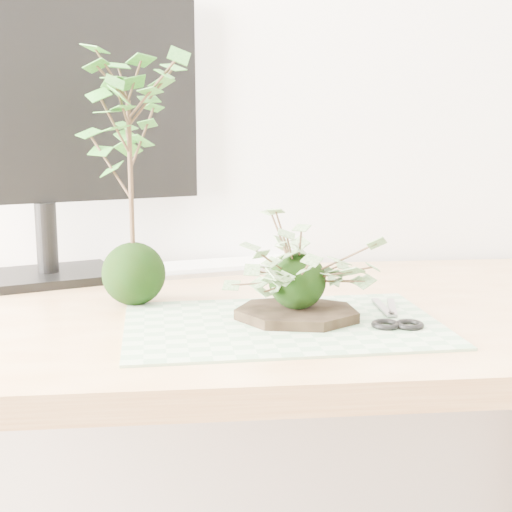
% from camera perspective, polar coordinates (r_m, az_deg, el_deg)
% --- Properties ---
extents(desk, '(1.60, 0.70, 0.74)m').
position_cam_1_polar(desk, '(1.17, -1.84, -8.31)').
color(desk, '#DCB987').
rests_on(desk, ground_plane).
extents(cutting_mat, '(0.47, 0.32, 0.00)m').
position_cam_1_polar(cutting_mat, '(1.04, 2.16, -5.49)').
color(cutting_mat, gray).
rests_on(cutting_mat, desk).
extents(stone_dish, '(0.23, 0.23, 0.01)m').
position_cam_1_polar(stone_dish, '(1.06, 3.29, -4.62)').
color(stone_dish, black).
rests_on(stone_dish, cutting_mat).
extents(ivy_kokedama, '(0.28, 0.28, 0.17)m').
position_cam_1_polar(ivy_kokedama, '(1.04, 3.34, 0.16)').
color(ivy_kokedama, black).
rests_on(ivy_kokedama, stone_dish).
extents(maple_kokedama, '(0.29, 0.29, 0.43)m').
position_cam_1_polar(maple_kokedama, '(1.14, -10.15, 10.87)').
color(maple_kokedama, black).
rests_on(maple_kokedama, desk).
extents(keyboard, '(0.41, 0.21, 0.02)m').
position_cam_1_polar(keyboard, '(1.42, -3.94, -0.92)').
color(keyboard, '#B4B5BF').
rests_on(keyboard, desk).
extents(monitor, '(0.57, 0.25, 0.52)m').
position_cam_1_polar(monitor, '(1.37, -16.82, 10.68)').
color(monitor, black).
rests_on(monitor, desk).
extents(scissors, '(0.08, 0.17, 0.01)m').
position_cam_1_polar(scissors, '(1.06, 11.24, -5.08)').
color(scissors, gray).
rests_on(scissors, cutting_mat).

